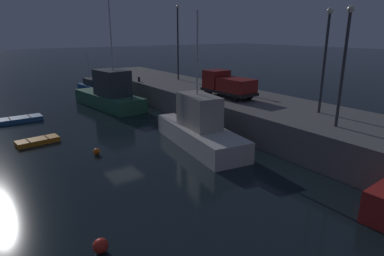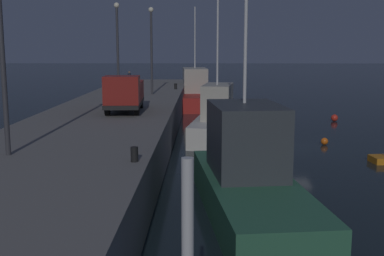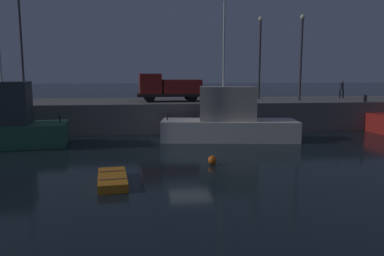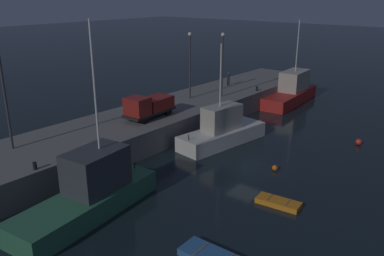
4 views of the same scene
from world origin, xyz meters
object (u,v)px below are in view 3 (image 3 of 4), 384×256
Objects in this scene: lamp_post_east at (260,51)px; bollard_west at (365,98)px; lamp_post_west at (21,41)px; mooring_buoy_near at (212,160)px; utility_truck at (168,87)px; fishing_trawler_red at (229,122)px; dinghy_orange_near at (112,179)px; lamp_post_central at (301,51)px; dockworker at (342,88)px.

bollard_west is (8.17, -4.22, -4.18)m from lamp_post_east.
lamp_post_west is 21.44m from lamp_post_east.
utility_truck reaches higher than mooring_buoy_near.
bollard_west is (12.80, 3.74, 1.37)m from fishing_trawler_red.
lamp_post_central is (15.12, 15.70, 6.64)m from dinghy_orange_near.
lamp_post_east is (12.12, 18.13, 6.71)m from dinghy_orange_near.
utility_truck is (-1.59, 13.29, 3.41)m from mooring_buoy_near.
fishing_trawler_red is at bearing 71.24° from mooring_buoy_near.
lamp_post_west reaches higher than utility_truck.
lamp_post_east reaches higher than dinghy_orange_near.
dinghy_orange_near is 0.55× the size of utility_truck.
lamp_post_east reaches higher than mooring_buoy_near.
lamp_post_east is 1.31× the size of utility_truck.
lamp_post_west reaches higher than lamp_post_east.
fishing_trawler_red is at bearing -56.50° from utility_truck.
lamp_post_east is at bearing -177.59° from dockworker.
mooring_buoy_near is at bearing -108.76° from fishing_trawler_red.
fishing_trawler_red reaches higher than mooring_buoy_near.
lamp_post_central is 6.84m from bollard_west.
lamp_post_central is 1.29× the size of utility_truck.
lamp_post_west is at bearing 152.73° from fishing_trawler_red.
dinghy_orange_near is 0.35× the size of lamp_post_west.
bollard_west is (16.83, -2.36, -0.94)m from utility_truck.
dockworker is 4.64m from bollard_west.
lamp_post_east is (7.08, 15.15, 6.65)m from mooring_buoy_near.
lamp_post_west is at bearing 168.66° from utility_truck.
utility_truck is at bearing 177.20° from lamp_post_central.
lamp_post_west is 1.21× the size of lamp_post_central.
utility_truck is (3.45, 16.27, 3.47)m from dinghy_orange_near.
lamp_post_west is at bearing 170.57° from bollard_west.
lamp_post_central is at bearing -153.01° from dockworker.
lamp_post_west is 24.63m from lamp_post_central.
bollard_west is (29.58, -4.92, -4.94)m from lamp_post_west.
dockworker is at bearing -0.66° from lamp_post_west.
lamp_post_west is at bearing 116.29° from dinghy_orange_near.
bollard_west is (-0.30, -4.57, -0.71)m from dockworker.
fishing_trawler_red is at bearing -27.27° from lamp_post_west.
mooring_buoy_near is at bearing -83.17° from utility_truck.
dinghy_orange_near is at bearing -145.55° from bollard_west.
lamp_post_east reaches higher than bollard_west.
utility_truck is (-8.67, -1.86, -3.24)m from lamp_post_east.
utility_truck is at bearing 96.83° from mooring_buoy_near.
fishing_trawler_red is 12.68m from dinghy_orange_near.
lamp_post_east is at bearing 12.09° from utility_truck.
bollard_west is (5.16, -1.79, -4.11)m from lamp_post_central.
lamp_post_east is 10.10m from bollard_west.
lamp_post_east is at bearing -1.87° from lamp_post_west.
mooring_buoy_near is 0.06× the size of lamp_post_east.
lamp_post_west is 13.61m from utility_truck.
mooring_buoy_near is 0.28× the size of dockworker.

